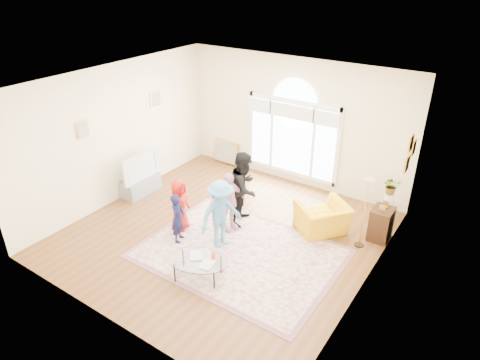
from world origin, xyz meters
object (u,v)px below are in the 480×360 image
Objects in this scene: armchair at (322,218)px; coffee_table at (198,260)px; area_rug at (240,253)px; tv_console at (141,185)px; television at (139,166)px.

coffee_table is at bearing 12.98° from armchair.
tv_console is at bearing 168.59° from area_rug.
tv_console is 1.00× the size of armchair.
area_rug is 3.60× the size of armchair.
coffee_table reaches higher than area_rug.
area_rug is 3.13× the size of television.
television is 0.86× the size of coffee_table.
tv_console is (-3.42, 0.69, 0.20)m from area_rug.
armchair is at bearing 58.59° from area_rug.
coffee_table is at bearing -101.73° from area_rug.
tv_console is at bearing -40.43° from armchair.
coffee_table is at bearing -28.04° from tv_console.
coffee_table is at bearing -28.09° from television.
area_rug is 3.60× the size of tv_console.
television is at bearing 168.57° from area_rug.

